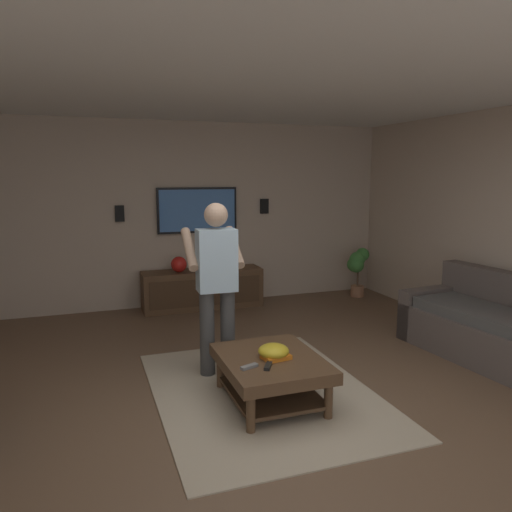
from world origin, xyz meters
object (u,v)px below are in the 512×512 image
remote_grey (249,367)px  book (276,357)px  wall_speaker_right (120,213)px  tv (197,210)px  couch (496,329)px  media_console (203,289)px  remote_white (268,352)px  potted_plant_short (357,265)px  bowl (274,351)px  remote_black (268,366)px  vase_round (179,264)px  wall_speaker_left (264,206)px  person_standing (216,279)px  coffee_table (271,369)px

remote_grey → book: bearing=2.9°
remote_grey → wall_speaker_right: size_ratio=0.68×
tv → book: tv is taller
couch → media_console: (2.97, 2.38, -0.04)m
tv → book: (-3.41, 0.13, -0.97)m
couch → remote_white: (-0.06, 2.53, 0.09)m
potted_plant_short → remote_grey: size_ratio=5.12×
couch → bowl: size_ratio=7.72×
remote_black → vase_round: size_ratio=0.68×
book → wall_speaker_left: bearing=-117.5°
person_standing → book: (-0.80, -0.29, -0.51)m
media_console → book: size_ratio=7.73×
potted_plant_short → person_standing: bearing=127.6°
remote_black → media_console: bearing=-154.1°
remote_black → remote_grey: (0.04, 0.14, 0.00)m
remote_black → book: (0.15, -0.13, 0.01)m
couch → remote_white: 2.54m
couch → remote_grey: (-0.31, 2.79, 0.09)m
coffee_table → person_standing: bearing=19.2°
coffee_table → person_standing: 1.02m
potted_plant_short → wall_speaker_right: 3.62m
coffee_table → potted_plant_short: 3.89m
remote_white → remote_grey: bearing=-44.0°
remote_white → remote_black: size_ratio=1.00×
potted_plant_short → remote_grey: bearing=137.7°
tv → wall_speaker_left: tv is taller
coffee_table → wall_speaker_left: (3.37, -1.19, 1.12)m
media_console → person_standing: bearing=-10.0°
media_console → wall_speaker_right: size_ratio=7.73×
wall_speaker_left → book: bearing=161.2°
potted_plant_short → vase_round: vase_round is taller
coffee_table → vase_round: 3.10m
coffee_table → book: (-0.05, -0.02, 0.12)m
remote_black → wall_speaker_right: size_ratio=0.68×
person_standing → vase_round: (2.33, -0.08, -0.27)m
tv → person_standing: 2.68m
media_console → wall_speaker_left: bearing=103.8°
coffee_table → bowl: bowl is taller
wall_speaker_right → potted_plant_short: bearing=-97.3°
tv → vase_round: size_ratio=5.27×
wall_speaker_right → couch: bearing=-132.9°
wall_speaker_left → media_console: bearing=103.8°
book → coffee_table: bearing=-73.1°
media_console → vase_round: bearing=-83.3°
remote_grey → bowl: bearing=9.1°
remote_white → vase_round: bearing=-175.3°
media_console → person_standing: 2.49m
media_console → potted_plant_short: (-0.19, -2.40, 0.23)m
remote_grey → book: 0.29m
tv → vase_round: bearing=-50.4°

